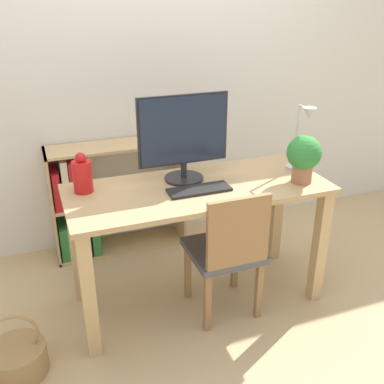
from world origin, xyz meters
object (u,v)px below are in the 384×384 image
Objects in this scene: potted_plant at (304,156)px; bookshelf at (94,205)px; keyboard at (199,190)px; chair at (228,250)px; vase at (82,175)px; monitor at (183,134)px; basket at (18,358)px; desk_lamp at (302,133)px.

potted_plant reaches higher than bookshelf.
potted_plant is at bearing -8.14° from keyboard.
chair is (0.12, -0.14, -0.34)m from keyboard.
chair is at bearing -25.95° from vase.
monitor is 2.33× the size of vase.
bookshelf is (-0.61, 0.99, -0.07)m from chair.
chair is 2.29× the size of basket.
keyboard is 0.65m from vase.
vase is at bearing 145.27° from chair.
desk_lamp reaches higher than basket.
keyboard is at bearing -82.64° from monitor.
desk_lamp is at bearing -11.01° from monitor.
potted_plant is at bearing -40.83° from bookshelf.
keyboard is at bearing -19.83° from vase.
monitor is at bearing 156.26° from potted_plant.
monitor reaches higher than vase.
potted_plant is at bearing 3.80° from basket.
basket is at bearing -171.79° from desk_lamp.
keyboard is at bearing 10.51° from basket.
basket is (-1.66, -0.11, -0.84)m from potted_plant.
desk_lamp is 1.14× the size of basket.
monitor reaches higher than keyboard.
desk_lamp is 1.48× the size of potted_plant.
desk_lamp is 0.50× the size of chair.
bookshelf is at bearing 145.41° from desk_lamp.
monitor is 1.05m from bookshelf.
bookshelf is (-0.48, 0.85, -0.41)m from keyboard.
potted_plant is 0.34× the size of chair.
vase is (-0.60, 0.22, 0.09)m from keyboard.
basket is at bearing 174.14° from chair.
desk_lamp is 1.99m from basket.
bookshelf is at bearing 79.28° from vase.
keyboard is 0.38m from chair.
chair is 1.24m from basket.
keyboard is 0.63m from potted_plant.
monitor is at bearing -55.33° from bookshelf.
basket is at bearing -118.89° from bookshelf.
monitor is at bearing 105.72° from chair.
keyboard is 1.27× the size of potted_plant.
desk_lamp is (0.67, 0.05, 0.24)m from keyboard.
potted_plant is 0.69m from chair.
vase is at bearing 177.27° from monitor.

